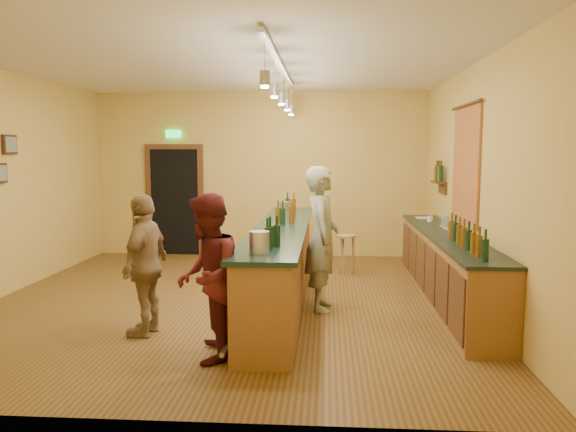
# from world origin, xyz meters

# --- Properties ---
(floor) EXTENTS (7.00, 7.00, 0.00)m
(floor) POSITION_xyz_m (0.00, 0.00, 0.00)
(floor) COLOR #533A17
(floor) RESTS_ON ground
(ceiling) EXTENTS (6.50, 7.00, 0.02)m
(ceiling) POSITION_xyz_m (0.00, 0.00, 3.20)
(ceiling) COLOR silver
(ceiling) RESTS_ON wall_back
(wall_back) EXTENTS (6.50, 0.02, 3.20)m
(wall_back) POSITION_xyz_m (0.00, 3.50, 1.60)
(wall_back) COLOR gold
(wall_back) RESTS_ON floor
(wall_front) EXTENTS (6.50, 0.02, 3.20)m
(wall_front) POSITION_xyz_m (0.00, -3.50, 1.60)
(wall_front) COLOR gold
(wall_front) RESTS_ON floor
(wall_right) EXTENTS (0.02, 7.00, 3.20)m
(wall_right) POSITION_xyz_m (3.25, 0.00, 1.60)
(wall_right) COLOR gold
(wall_right) RESTS_ON floor
(doorway) EXTENTS (1.15, 0.09, 2.48)m
(doorway) POSITION_xyz_m (-1.70, 3.47, 1.13)
(doorway) COLOR black
(doorway) RESTS_ON wall_back
(tapestry) EXTENTS (0.03, 1.40, 1.60)m
(tapestry) POSITION_xyz_m (3.23, 0.40, 1.85)
(tapestry) COLOR #A43620
(tapestry) RESTS_ON wall_right
(bottle_shelf) EXTENTS (0.17, 0.55, 0.54)m
(bottle_shelf) POSITION_xyz_m (3.17, 1.90, 1.67)
(bottle_shelf) COLOR #472A15
(bottle_shelf) RESTS_ON wall_right
(back_counter) EXTENTS (0.60, 4.55, 1.27)m
(back_counter) POSITION_xyz_m (2.97, 0.18, 0.49)
(back_counter) COLOR brown
(back_counter) RESTS_ON floor
(tasting_bar) EXTENTS (0.74, 5.10, 1.38)m
(tasting_bar) POSITION_xyz_m (0.71, -0.00, 0.61)
(tasting_bar) COLOR brown
(tasting_bar) RESTS_ON floor
(pendant_track) EXTENTS (0.11, 4.60, 0.50)m
(pendant_track) POSITION_xyz_m (0.71, -0.00, 2.98)
(pendant_track) COLOR silver
(pendant_track) RESTS_ON ceiling
(bartender) EXTENTS (0.46, 0.69, 1.86)m
(bartender) POSITION_xyz_m (1.26, -0.34, 0.93)
(bartender) COLOR gray
(bartender) RESTS_ON floor
(customer_a) EXTENTS (0.70, 0.86, 1.65)m
(customer_a) POSITION_xyz_m (0.16, -2.20, 0.82)
(customer_a) COLOR #59191E
(customer_a) RESTS_ON floor
(customer_b) EXTENTS (0.52, 0.98, 1.59)m
(customer_b) POSITION_xyz_m (-0.69, -1.48, 0.79)
(customer_b) COLOR #997A51
(customer_b) RESTS_ON floor
(bar_stool) EXTENTS (0.32, 0.32, 0.66)m
(bar_stool) POSITION_xyz_m (1.65, 1.82, 0.52)
(bar_stool) COLOR #9E6F47
(bar_stool) RESTS_ON floor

